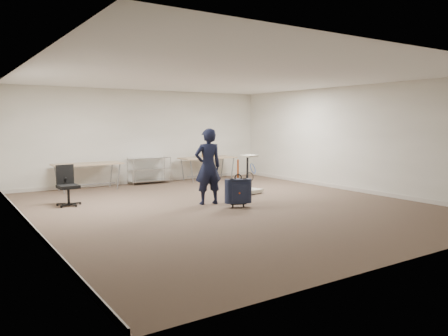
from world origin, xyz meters
TOP-DOWN VIEW (x-y plane):
  - ground at (0.00, 0.00)m, footprint 9.00×9.00m
  - room_shell at (0.00, 1.38)m, footprint 8.00×9.00m
  - folding_table_left at (-1.90, 3.95)m, footprint 1.80×0.75m
  - folding_table_right at (1.90, 3.95)m, footprint 1.80×0.75m
  - wire_shelf at (0.00, 4.20)m, footprint 1.22×0.47m
  - person at (-0.23, 0.41)m, footprint 0.68×0.51m
  - suitcase at (0.10, -0.28)m, footprint 0.43×0.34m
  - office_chair at (-2.91, 1.97)m, footprint 0.54×0.54m
  - equipment_cart at (1.44, 1.13)m, footprint 0.65×0.65m
  - cardboard_box at (1.96, 3.93)m, footprint 0.48×0.40m

SIDE VIEW (x-z plane):
  - ground at x=0.00m, z-range 0.00..0.00m
  - room_shell at x=0.00m, z-range -4.45..4.55m
  - equipment_cart at x=1.44m, z-range -0.24..0.76m
  - office_chair at x=-2.91m, z-range -0.18..0.72m
  - suitcase at x=0.10m, z-range -0.17..0.88m
  - wire_shelf at x=0.00m, z-range 0.04..0.84m
  - folding_table_left at x=-1.90m, z-range 0.31..1.04m
  - folding_table_right at x=1.90m, z-range 0.31..1.04m
  - person at x=-0.23m, z-range 0.00..1.70m
  - cardboard_box at x=1.96m, z-range 0.73..1.04m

